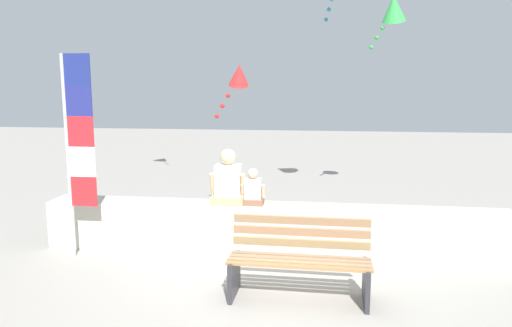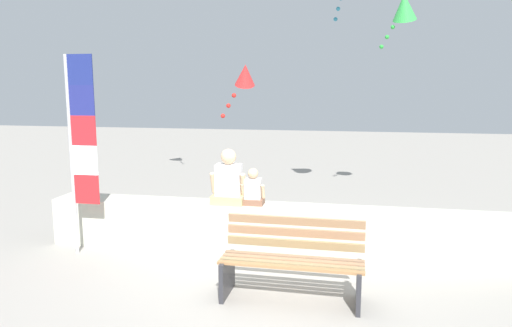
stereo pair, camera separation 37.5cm
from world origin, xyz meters
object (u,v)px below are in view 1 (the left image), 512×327
object	(u,v)px
person_adult	(228,183)
kite_green	(394,9)
person_child	(253,190)
park_bench	(299,261)
kite_red	(239,76)
flag_banner	(76,141)

from	to	relation	value
person_adult	kite_green	xyz separation A→B (m)	(2.65, 3.16, 2.84)
kite_green	person_child	bearing A→B (deg)	-125.98
park_bench	person_adult	bearing A→B (deg)	127.38
kite_red	person_child	bearing A→B (deg)	-74.33
flag_banner	kite_green	bearing A→B (deg)	38.53
park_bench	person_child	distance (m)	1.68
person_adult	flag_banner	world-z (taller)	flag_banner
park_bench	flag_banner	bearing A→B (deg)	164.03
person_child	kite_green	bearing A→B (deg)	54.02
person_adult	park_bench	bearing A→B (deg)	-52.62
kite_green	person_adult	bearing A→B (deg)	-130.01
park_bench	flag_banner	world-z (taller)	flag_banner
person_child	kite_green	xyz separation A→B (m)	(2.29, 3.16, 2.94)
person_adult	person_child	size ratio (longest dim) A/B	1.52
person_adult	kite_green	bearing A→B (deg)	49.99
flag_banner	kite_red	xyz separation A→B (m)	(1.85, 2.34, 0.92)
person_adult	kite_green	world-z (taller)	kite_green
person_adult	flag_banner	bearing A→B (deg)	-164.77
person_child	flag_banner	bearing A→B (deg)	-167.00
person_child	kite_green	size ratio (longest dim) A/B	0.49
flag_banner	person_adult	bearing A→B (deg)	15.23
park_bench	kite_green	size ratio (longest dim) A/B	1.51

